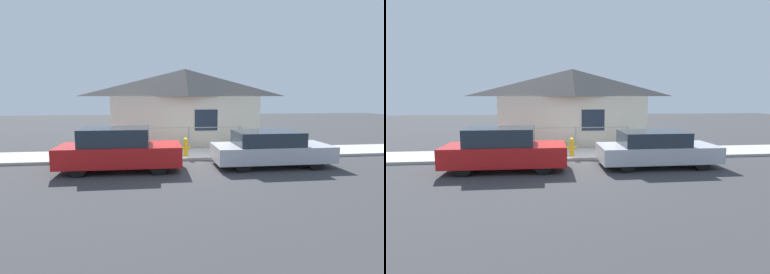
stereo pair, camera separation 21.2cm
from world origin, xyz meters
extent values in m
plane|color=#38383A|center=(0.00, 0.00, 0.00)|extent=(60.00, 60.00, 0.00)
cube|color=#B2AFA8|center=(0.00, 1.10, 0.05)|extent=(24.00, 2.19, 0.11)
cube|color=beige|center=(0.00, 2.70, 1.26)|extent=(7.13, 0.12, 2.51)
cube|color=#1E2838|center=(0.89, 2.63, 1.38)|extent=(1.10, 0.04, 1.00)
pyramid|color=#605B56|center=(0.00, 3.74, 3.19)|extent=(7.53, 2.20, 1.35)
cylinder|color=#999993|center=(-2.40, 2.04, 0.62)|extent=(0.10, 0.10, 1.04)
cylinder|color=#999993|center=(0.00, 2.04, 0.62)|extent=(0.10, 0.10, 1.04)
cylinder|color=#999993|center=(2.40, 2.04, 0.62)|extent=(0.10, 0.10, 1.04)
cylinder|color=#999993|center=(0.00, 2.04, 1.09)|extent=(4.80, 0.03, 0.03)
cube|color=red|center=(-2.73, -1.20, 0.55)|extent=(4.08, 1.72, 0.67)
cube|color=#232D38|center=(-2.89, -1.20, 1.17)|extent=(2.25, 1.51, 0.58)
cylinder|color=black|center=(-1.46, -0.49, 0.29)|extent=(0.59, 0.20, 0.59)
cylinder|color=black|center=(-1.47, -1.94, 0.29)|extent=(0.59, 0.20, 0.59)
cylinder|color=black|center=(-3.98, -0.47, 0.29)|extent=(0.59, 0.20, 0.59)
cylinder|color=black|center=(-3.99, -1.92, 0.29)|extent=(0.59, 0.20, 0.59)
cube|color=#B7B7BC|center=(2.61, -1.20, 0.50)|extent=(4.19, 1.78, 0.57)
cube|color=#232D38|center=(2.44, -1.20, 1.03)|extent=(2.31, 1.57, 0.49)
cylinder|color=black|center=(3.90, -0.43, 0.29)|extent=(0.57, 0.20, 0.57)
cylinder|color=black|center=(3.91, -1.97, 0.29)|extent=(0.57, 0.20, 0.57)
cylinder|color=black|center=(1.31, -0.44, 0.29)|extent=(0.57, 0.20, 0.57)
cylinder|color=black|center=(1.31, -1.97, 0.29)|extent=(0.57, 0.20, 0.57)
cylinder|color=yellow|center=(-0.32, 0.49, 0.41)|extent=(0.18, 0.18, 0.61)
sphere|color=yellow|center=(-0.32, 0.49, 0.76)|extent=(0.19, 0.19, 0.19)
cylinder|color=yellow|center=(-0.45, 0.49, 0.44)|extent=(0.16, 0.08, 0.08)
cylinder|color=yellow|center=(-0.19, 0.49, 0.44)|extent=(0.16, 0.08, 0.08)
cylinder|color=brown|center=(-0.66, 1.23, 0.19)|extent=(0.32, 0.32, 0.17)
sphere|color=#387F38|center=(-0.66, 1.23, 0.44)|extent=(0.44, 0.44, 0.44)
cylinder|color=brown|center=(-2.36, 1.62, 0.19)|extent=(0.30, 0.30, 0.16)
sphere|color=#387F38|center=(-2.36, 1.62, 0.44)|extent=(0.45, 0.45, 0.45)
cylinder|color=slate|center=(2.44, 1.70, 0.19)|extent=(0.27, 0.27, 0.16)
sphere|color=#387F38|center=(2.44, 1.70, 0.44)|extent=(0.46, 0.46, 0.46)
camera|label=1|loc=(-1.60, -11.41, 2.53)|focal=28.00mm
camera|label=2|loc=(-1.39, -11.44, 2.53)|focal=28.00mm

